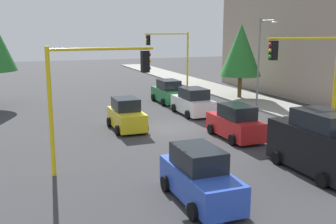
% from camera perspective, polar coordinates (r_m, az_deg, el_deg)
% --- Properties ---
extents(ground_plane, '(120.00, 120.00, 0.00)m').
position_cam_1_polar(ground_plane, '(25.21, -0.05, -2.37)').
color(ground_plane, '#353538').
extents(sidewalk_kerb, '(80.00, 4.00, 0.15)m').
position_cam_1_polar(sidewalk_kerb, '(34.37, 13.45, 1.24)').
color(sidewalk_kerb, gray).
rests_on(sidewalk_kerb, ground).
extents(lane_arrow_near, '(2.40, 1.10, 1.10)m').
position_cam_1_polar(lane_arrow_near, '(14.09, 5.45, -14.13)').
color(lane_arrow_near, silver).
rests_on(lane_arrow_near, ground).
extents(apartment_block, '(22.96, 9.30, 12.76)m').
position_cam_1_polar(apartment_block, '(40.65, 21.52, 11.29)').
color(apartment_block, gray).
rests_on(apartment_block, ground).
extents(traffic_signal_far_left, '(0.36, 4.59, 5.87)m').
position_cam_1_polar(traffic_signal_far_left, '(39.62, 0.46, 8.85)').
color(traffic_signal_far_left, yellow).
rests_on(traffic_signal_far_left, ground).
extents(traffic_signal_near_right, '(0.36, 4.59, 5.49)m').
position_cam_1_polar(traffic_signal_near_right, '(17.26, -10.60, 4.04)').
color(traffic_signal_near_right, yellow).
rests_on(traffic_signal_near_right, ground).
extents(traffic_signal_near_left, '(0.36, 4.59, 5.85)m').
position_cam_1_polar(traffic_signal_near_left, '(22.28, 19.69, 5.87)').
color(traffic_signal_near_left, yellow).
rests_on(traffic_signal_near_left, ground).
extents(street_lamp_curbside, '(2.15, 0.28, 7.00)m').
position_cam_1_polar(street_lamp_curbside, '(32.00, 13.28, 8.21)').
color(street_lamp_curbside, slate).
rests_on(street_lamp_curbside, ground).
extents(tree_roadside_mid, '(3.64, 3.64, 6.63)m').
position_cam_1_polar(tree_roadside_mid, '(36.12, 10.41, 8.68)').
color(tree_roadside_mid, brown).
rests_on(tree_roadside_mid, ground).
extents(delivery_van_black, '(4.80, 2.22, 2.77)m').
position_cam_1_polar(delivery_van_black, '(18.44, 20.77, -4.33)').
color(delivery_van_black, black).
rests_on(delivery_van_black, ground).
extents(car_red, '(4.09, 1.94, 1.98)m').
position_cam_1_polar(car_red, '(23.08, 9.59, -1.57)').
color(car_red, red).
rests_on(car_red, ground).
extents(car_blue, '(4.17, 1.93, 1.98)m').
position_cam_1_polar(car_blue, '(14.65, 4.54, -9.28)').
color(car_blue, blue).
rests_on(car_blue, ground).
extents(car_yellow, '(3.68, 1.95, 1.98)m').
position_cam_1_polar(car_yellow, '(24.91, -5.97, -0.49)').
color(car_yellow, yellow).
rests_on(car_yellow, ground).
extents(car_green, '(4.03, 2.02, 1.98)m').
position_cam_1_polar(car_green, '(33.94, 0.00, 2.84)').
color(car_green, '#1E7238').
rests_on(car_green, ground).
extents(car_white, '(4.19, 2.12, 1.98)m').
position_cam_1_polar(car_white, '(29.25, 3.57, 1.38)').
color(car_white, white).
rests_on(car_white, ground).
extents(pedestrian_crossing, '(0.40, 0.24, 1.70)m').
position_cam_1_polar(pedestrian_crossing, '(23.41, 21.67, -2.03)').
color(pedestrian_crossing, '#262638').
rests_on(pedestrian_crossing, ground).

